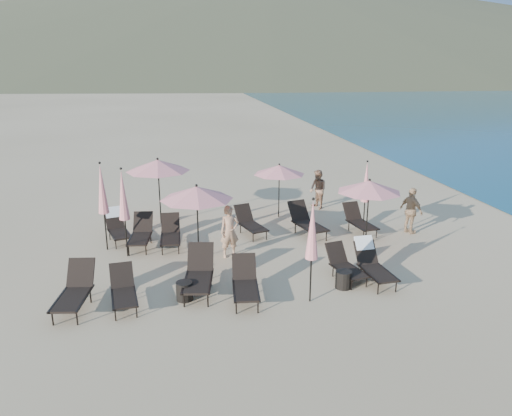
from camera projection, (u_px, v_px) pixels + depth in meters
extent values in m
plane|color=#D6BA8C|center=(281.00, 285.00, 13.20)|extent=(800.00, 800.00, 0.00)
cone|color=brown|center=(268.00, 19.00, 297.93)|extent=(690.00, 690.00, 55.00)
cone|color=brown|center=(440.00, 42.00, 351.35)|extent=(280.00, 280.00, 32.00)
cube|color=beige|center=(10.00, 15.00, 225.30)|extent=(22.00, 18.00, 48.00)
cube|color=beige|center=(89.00, 34.00, 292.19)|extent=(18.00, 16.00, 38.00)
cube|color=black|center=(71.00, 300.00, 11.63)|extent=(0.82, 1.33, 0.05)
cube|color=black|center=(81.00, 273.00, 12.35)|extent=(0.71, 0.56, 0.65)
cylinder|color=black|center=(52.00, 318.00, 11.18)|extent=(0.04, 0.04, 0.36)
cylinder|color=black|center=(68.00, 296.00, 12.21)|extent=(0.04, 0.04, 0.36)
cylinder|color=black|center=(77.00, 318.00, 11.20)|extent=(0.04, 0.04, 0.36)
cylinder|color=black|center=(91.00, 296.00, 12.22)|extent=(0.04, 0.04, 0.36)
cube|color=black|center=(58.00, 298.00, 11.67)|extent=(0.24, 1.40, 0.04)
cube|color=black|center=(85.00, 298.00, 11.69)|extent=(0.24, 1.40, 0.04)
cube|color=black|center=(124.00, 298.00, 11.82)|extent=(0.70, 1.16, 0.05)
cube|color=black|center=(122.00, 275.00, 12.41)|extent=(0.61, 0.48, 0.56)
cylinder|color=black|center=(115.00, 315.00, 11.38)|extent=(0.03, 0.03, 0.31)
cylinder|color=black|center=(114.00, 297.00, 12.24)|extent=(0.03, 0.03, 0.31)
cylinder|color=black|center=(137.00, 312.00, 11.52)|extent=(0.03, 0.03, 0.31)
cylinder|color=black|center=(133.00, 294.00, 12.38)|extent=(0.03, 0.03, 0.31)
cube|color=black|center=(112.00, 298.00, 11.78)|extent=(0.20, 1.23, 0.04)
cube|color=black|center=(136.00, 295.00, 11.94)|extent=(0.20, 1.23, 0.04)
cube|color=black|center=(198.00, 282.00, 12.48)|extent=(0.88, 1.41, 0.06)
cube|color=black|center=(201.00, 257.00, 13.23)|extent=(0.75, 0.60, 0.68)
cylinder|color=black|center=(184.00, 300.00, 12.00)|extent=(0.04, 0.04, 0.37)
cylinder|color=black|center=(189.00, 280.00, 13.09)|extent=(0.04, 0.04, 0.37)
cylinder|color=black|center=(208.00, 300.00, 12.01)|extent=(0.04, 0.04, 0.37)
cylinder|color=black|center=(211.00, 280.00, 13.10)|extent=(0.04, 0.04, 0.37)
cube|color=black|center=(185.00, 281.00, 12.52)|extent=(0.28, 1.48, 0.04)
cube|color=black|center=(211.00, 281.00, 12.53)|extent=(0.28, 1.48, 0.04)
cube|color=black|center=(246.00, 291.00, 12.12)|extent=(0.73, 1.24, 0.05)
cube|color=black|center=(244.00, 267.00, 12.80)|extent=(0.65, 0.51, 0.61)
cylinder|color=black|center=(236.00, 307.00, 11.69)|extent=(0.04, 0.04, 0.33)
cylinder|color=black|center=(235.00, 288.00, 12.65)|extent=(0.04, 0.04, 0.33)
cylinder|color=black|center=(258.00, 307.00, 11.72)|extent=(0.04, 0.04, 0.33)
cylinder|color=black|center=(255.00, 288.00, 12.69)|extent=(0.04, 0.04, 0.33)
cube|color=black|center=(234.00, 290.00, 12.15)|extent=(0.17, 1.33, 0.04)
cube|color=black|center=(258.00, 289.00, 12.19)|extent=(0.17, 1.33, 0.04)
cube|color=black|center=(379.00, 273.00, 13.11)|extent=(0.69, 1.21, 0.05)
cube|color=black|center=(366.00, 252.00, 13.75)|extent=(0.63, 0.48, 0.60)
cylinder|color=black|center=(378.00, 288.00, 12.65)|extent=(0.03, 0.03, 0.33)
cylinder|color=black|center=(361.00, 273.00, 13.58)|extent=(0.03, 0.03, 0.33)
cylinder|color=black|center=(396.00, 286.00, 12.77)|extent=(0.03, 0.03, 0.33)
cylinder|color=black|center=(378.00, 271.00, 13.70)|extent=(0.03, 0.03, 0.33)
cube|color=black|center=(368.00, 273.00, 13.08)|extent=(0.14, 1.31, 0.04)
cube|color=black|center=(388.00, 271.00, 13.22)|extent=(0.14, 1.31, 0.04)
cube|color=white|center=(364.00, 243.00, 13.82)|extent=(0.54, 0.31, 0.36)
cube|color=black|center=(350.00, 271.00, 13.32)|extent=(0.77, 1.16, 0.04)
cube|color=black|center=(336.00, 253.00, 13.87)|extent=(0.63, 0.52, 0.55)
cylinder|color=black|center=(352.00, 285.00, 12.88)|extent=(0.03, 0.03, 0.30)
cylinder|color=black|center=(333.00, 271.00, 13.69)|extent=(0.03, 0.03, 0.30)
cylinder|color=black|center=(367.00, 282.00, 13.06)|extent=(0.03, 0.03, 0.30)
cylinder|color=black|center=(347.00, 269.00, 13.86)|extent=(0.03, 0.03, 0.30)
cube|color=black|center=(341.00, 272.00, 13.25)|extent=(0.30, 1.18, 0.04)
cube|color=black|center=(357.00, 269.00, 13.45)|extent=(0.30, 1.18, 0.04)
cube|color=black|center=(120.00, 234.00, 16.09)|extent=(0.87, 1.22, 0.05)
cube|color=black|center=(114.00, 219.00, 16.65)|extent=(0.67, 0.57, 0.57)
cylinder|color=black|center=(116.00, 244.00, 15.64)|extent=(0.03, 0.03, 0.31)
cylinder|color=black|center=(110.00, 235.00, 16.45)|extent=(0.03, 0.03, 0.31)
cylinder|color=black|center=(131.00, 242.00, 15.85)|extent=(0.03, 0.03, 0.31)
cylinder|color=black|center=(124.00, 233.00, 16.66)|extent=(0.03, 0.03, 0.31)
cube|color=black|center=(111.00, 234.00, 16.01)|extent=(0.40, 1.20, 0.04)
cube|color=black|center=(128.00, 232.00, 16.25)|extent=(0.40, 1.20, 0.04)
cube|color=white|center=(113.00, 212.00, 16.70)|extent=(0.55, 0.39, 0.34)
cube|color=black|center=(140.00, 239.00, 15.58)|extent=(0.75, 1.26, 0.05)
cube|color=black|center=(143.00, 222.00, 16.26)|extent=(0.67, 0.52, 0.61)
cylinder|color=black|center=(129.00, 250.00, 15.14)|extent=(0.04, 0.04, 0.34)
cylinder|color=black|center=(135.00, 239.00, 16.12)|extent=(0.04, 0.04, 0.34)
cylinder|color=black|center=(146.00, 250.00, 15.17)|extent=(0.04, 0.04, 0.34)
cylinder|color=black|center=(151.00, 238.00, 16.15)|extent=(0.04, 0.04, 0.34)
cube|color=black|center=(130.00, 238.00, 15.60)|extent=(0.20, 1.34, 0.04)
cube|color=black|center=(149.00, 238.00, 15.64)|extent=(0.20, 1.34, 0.04)
cube|color=black|center=(170.00, 239.00, 15.61)|extent=(0.63, 1.16, 0.05)
cube|color=black|center=(170.00, 223.00, 16.26)|extent=(0.60, 0.45, 0.59)
cylinder|color=black|center=(162.00, 250.00, 15.18)|extent=(0.03, 0.03, 0.32)
cylinder|color=black|center=(163.00, 239.00, 16.11)|extent=(0.03, 0.03, 0.32)
cylinder|color=black|center=(179.00, 249.00, 15.24)|extent=(0.03, 0.03, 0.32)
cylinder|color=black|center=(179.00, 238.00, 16.17)|extent=(0.03, 0.03, 0.32)
cube|color=black|center=(161.00, 239.00, 15.61)|extent=(0.08, 1.29, 0.04)
cube|color=black|center=(180.00, 238.00, 15.69)|extent=(0.08, 1.29, 0.04)
cube|color=black|center=(253.00, 227.00, 16.70)|extent=(0.88, 1.25, 0.05)
cube|color=black|center=(244.00, 213.00, 17.26)|extent=(0.68, 0.58, 0.58)
cylinder|color=black|center=(253.00, 237.00, 16.24)|extent=(0.03, 0.03, 0.32)
cylinder|color=black|center=(240.00, 229.00, 17.07)|extent=(0.03, 0.03, 0.32)
cylinder|color=black|center=(266.00, 235.00, 16.45)|extent=(0.03, 0.03, 0.32)
cylinder|color=black|center=(253.00, 227.00, 17.28)|extent=(0.03, 0.03, 0.32)
cube|color=black|center=(245.00, 228.00, 16.61)|extent=(0.40, 1.23, 0.04)
cube|color=black|center=(260.00, 225.00, 16.85)|extent=(0.40, 1.23, 0.04)
cube|color=black|center=(311.00, 227.00, 16.64)|extent=(0.96, 1.40, 0.05)
cube|color=black|center=(298.00, 211.00, 17.29)|extent=(0.76, 0.64, 0.66)
cylinder|color=black|center=(312.00, 238.00, 16.12)|extent=(0.04, 0.04, 0.36)
cylinder|color=black|center=(295.00, 228.00, 17.07)|extent=(0.04, 0.04, 0.36)
cylinder|color=black|center=(326.00, 236.00, 16.34)|extent=(0.04, 0.04, 0.36)
cylinder|color=black|center=(309.00, 226.00, 17.29)|extent=(0.04, 0.04, 0.36)
cube|color=black|center=(302.00, 227.00, 16.55)|extent=(0.41, 1.40, 0.04)
cube|color=black|center=(318.00, 224.00, 16.81)|extent=(0.41, 1.40, 0.04)
cube|color=black|center=(363.00, 225.00, 16.90)|extent=(0.76, 1.22, 0.05)
cube|color=black|center=(352.00, 211.00, 17.51)|extent=(0.65, 0.52, 0.59)
cylinder|color=black|center=(364.00, 235.00, 16.44)|extent=(0.03, 0.03, 0.32)
cylinder|color=black|center=(349.00, 226.00, 17.32)|extent=(0.03, 0.03, 0.32)
cylinder|color=black|center=(376.00, 234.00, 16.60)|extent=(0.03, 0.03, 0.32)
cylinder|color=black|center=(361.00, 225.00, 17.48)|extent=(0.03, 0.03, 0.32)
cube|color=black|center=(355.00, 225.00, 16.85)|extent=(0.24, 1.27, 0.04)
cube|color=black|center=(369.00, 224.00, 17.03)|extent=(0.24, 1.27, 0.04)
cylinder|color=black|center=(198.00, 225.00, 14.66)|extent=(0.04, 0.04, 2.14)
cone|color=pink|center=(197.00, 193.00, 14.38)|extent=(2.14, 2.14, 0.39)
sphere|color=black|center=(196.00, 185.00, 14.32)|extent=(0.08, 0.08, 0.08)
cylinder|color=black|center=(367.00, 214.00, 15.80)|extent=(0.04, 0.04, 2.02)
cone|color=pink|center=(369.00, 186.00, 15.54)|extent=(2.02, 2.02, 0.37)
sphere|color=black|center=(370.00, 180.00, 15.47)|extent=(0.08, 0.08, 0.08)
cylinder|color=black|center=(159.00, 193.00, 17.82)|extent=(0.05, 0.05, 2.25)
cone|color=pink|center=(158.00, 165.00, 17.52)|extent=(2.25, 2.25, 0.41)
sphere|color=black|center=(157.00, 159.00, 17.45)|extent=(0.09, 0.09, 0.09)
cylinder|color=black|center=(279.00, 192.00, 18.58)|extent=(0.04, 0.04, 1.91)
cone|color=pink|center=(279.00, 170.00, 18.33)|extent=(1.91, 1.91, 0.35)
sphere|color=black|center=(279.00, 164.00, 18.27)|extent=(0.07, 0.07, 0.07)
cylinder|color=black|center=(311.00, 280.00, 12.18)|extent=(0.04, 0.04, 1.14)
cone|color=pink|center=(312.00, 230.00, 11.80)|extent=(0.31, 0.31, 1.46)
sphere|color=black|center=(313.00, 199.00, 11.58)|extent=(0.07, 0.07, 0.07)
cylinder|color=black|center=(364.00, 216.00, 17.18)|extent=(0.04, 0.04, 1.07)
cone|color=pink|center=(366.00, 182.00, 16.82)|extent=(0.29, 0.29, 1.36)
sphere|color=black|center=(368.00, 161.00, 16.62)|extent=(0.07, 0.07, 0.07)
cylinder|color=black|center=(106.00, 231.00, 15.48)|extent=(0.04, 0.04, 1.20)
cone|color=pink|center=(102.00, 189.00, 15.09)|extent=(0.33, 0.33, 1.53)
sphere|color=black|center=(100.00, 163.00, 14.85)|extent=(0.08, 0.08, 0.08)
cylinder|color=black|center=(126.00, 238.00, 14.96)|extent=(0.04, 0.04, 1.18)
cone|color=pink|center=(123.00, 195.00, 14.57)|extent=(0.32, 0.32, 1.50)
sphere|color=black|center=(121.00, 169.00, 14.35)|extent=(0.08, 0.08, 0.08)
cylinder|color=black|center=(184.00, 291.00, 12.35)|extent=(0.42, 0.42, 0.47)
cylinder|color=black|center=(344.00, 279.00, 13.00)|extent=(0.43, 0.43, 0.46)
imported|color=tan|center=(230.00, 232.00, 14.88)|extent=(0.63, 0.46, 1.60)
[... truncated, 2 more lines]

